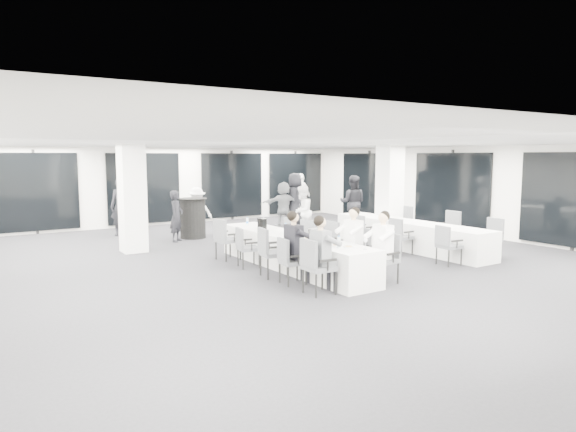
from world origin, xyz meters
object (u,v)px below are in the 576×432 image
cocktail_table (193,218)px  chair_side_right_far (402,221)px  chair_side_right_mid (449,228)px  standing_guest_e (295,196)px  standing_guest_g (121,203)px  chair_main_left_second (289,258)px  standing_guest_c (197,208)px  chair_main_right_fourth (304,237)px  standing_guest_a (176,213)px  standing_guest_h (353,199)px  ice_bucket_far (262,224)px  banquet_table_side (409,235)px  chair_main_left_far (225,237)px  chair_main_right_far (283,233)px  chair_main_right_mid (327,241)px  standing_guest_f (283,201)px  chair_side_right_near (491,235)px  chair_main_right_near (386,255)px  banquet_table_main (292,252)px  chair_main_right_second (357,248)px  ice_bucket_near (314,235)px  chair_side_left_mid (399,234)px  standing_guest_d (301,193)px  chair_side_left_near (447,243)px  chair_main_left_mid (270,249)px  chair_main_left_fourth (245,245)px  standing_guest_b (302,208)px  chair_main_left_near (315,263)px  chair_side_left_far (363,229)px

cocktail_table → chair_side_right_far: size_ratio=1.19×
chair_side_right_mid → standing_guest_e: 6.31m
standing_guest_g → chair_main_left_second: bearing=-56.1°
chair_main_left_second → standing_guest_c: bearing=178.6°
chair_main_right_fourth → standing_guest_g: 6.71m
standing_guest_a → standing_guest_h: size_ratio=0.82×
ice_bucket_far → banquet_table_side: bearing=-11.7°
chair_main_left_far → chair_main_right_far: size_ratio=1.10×
chair_main_right_mid → standing_guest_c: standing_guest_c is taller
chair_main_right_mid → standing_guest_f: (2.73, 6.14, 0.32)m
chair_main_right_mid → chair_side_right_near: 4.23m
chair_main_right_near → standing_guest_g: 9.38m
banquet_table_main → chair_main_left_far: size_ratio=5.02×
chair_main_right_second → ice_bucket_near: size_ratio=3.67×
chair_main_left_second → chair_side_right_far: chair_side_right_far is taller
chair_side_left_mid → standing_guest_g: standing_guest_g is taller
cocktail_table → standing_guest_d: 6.02m
chair_main_right_near → chair_side_left_near: bearing=-83.8°
chair_main_right_mid → chair_side_left_mid: bearing=-86.7°
chair_main_left_far → ice_bucket_near: (0.76, -2.59, 0.32)m
chair_main_left_mid → chair_side_right_far: chair_main_left_mid is taller
cocktail_table → standing_guest_h: (5.29, -1.23, 0.43)m
chair_main_left_fourth → chair_main_right_mid: chair_main_right_mid is taller
chair_main_right_fourth → chair_side_right_far: (3.99, 0.64, 0.04)m
banquet_table_main → chair_side_left_near: chair_side_left_near is taller
chair_main_left_second → standing_guest_h: standing_guest_h is taller
chair_main_right_mid → chair_main_right_far: size_ratio=1.11×
chair_main_left_fourth → standing_guest_h: bearing=130.0°
chair_main_left_second → standing_guest_a: size_ratio=0.54×
chair_main_left_second → standing_guest_b: (3.58, 4.74, 0.38)m
chair_main_left_far → chair_side_right_far: chair_side_right_far is taller
chair_main_left_near → ice_bucket_near: (0.76, 1.10, 0.30)m
chair_side_right_mid → standing_guest_e: bearing=11.6°
chair_main_left_far → standing_guest_f: standing_guest_f is taller
chair_main_right_fourth → ice_bucket_near: (-0.91, -1.68, 0.34)m
chair_side_left_far → ice_bucket_near: ice_bucket_near is taller
standing_guest_b → standing_guest_f: (0.82, 2.36, -0.00)m
standing_guest_e → chair_main_left_mid: bearing=152.4°
cocktail_table → chair_side_right_far: bearing=-37.7°
ice_bucket_near → chair_side_left_near: bearing=-12.5°
banquet_table_side → standing_guest_g: size_ratio=2.42×
chair_side_left_far → chair_main_right_far: bearing=-94.9°
chair_side_right_near → standing_guest_c: (-4.61, 7.42, 0.30)m
chair_side_right_mid → standing_guest_c: (-4.62, 6.12, 0.26)m
chair_main_right_second → chair_main_left_far: bearing=37.7°
chair_main_left_fourth → chair_side_left_near: 4.60m
standing_guest_d → chair_side_left_near: bearing=58.2°
banquet_table_side → ice_bucket_far: ice_bucket_far is taller
standing_guest_d → ice_bucket_near: 10.05m
chair_side_left_far → chair_side_right_near: bearing=37.0°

